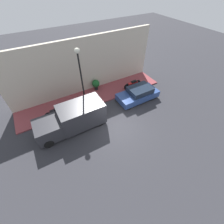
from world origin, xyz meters
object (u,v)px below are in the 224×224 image
object	(u,v)px
parked_car	(138,94)
potted_plant	(96,84)
delivery_van	(72,119)
streetlamp	(80,70)
motorcycle_red	(133,84)
motorcycle_black	(57,111)

from	to	relation	value
parked_car	potted_plant	size ratio (longest dim) A/B	3.61
parked_car	delivery_van	size ratio (longest dim) A/B	0.76
delivery_van	streetlamp	bearing A→B (deg)	-45.91
motorcycle_red	potted_plant	size ratio (longest dim) A/B	1.86
motorcycle_black	potted_plant	bearing A→B (deg)	-68.73
motorcycle_red	motorcycle_black	distance (m)	7.95
parked_car	motorcycle_black	size ratio (longest dim) A/B	1.88
delivery_van	streetlamp	distance (m)	3.69
parked_car	motorcycle_red	bearing A→B (deg)	-18.70
motorcycle_red	streetlamp	world-z (taller)	streetlamp
parked_car	motorcycle_black	distance (m)	7.53
parked_car	motorcycle_black	world-z (taller)	parked_car
parked_car	motorcycle_red	distance (m)	1.82
motorcycle_red	streetlamp	xyz separation A→B (m)	(-0.35, 5.43, 3.23)
motorcycle_red	parked_car	bearing A→B (deg)	161.30
parked_car	delivery_van	distance (m)	6.63
delivery_van	potted_plant	size ratio (longest dim) A/B	4.77
motorcycle_red	motorcycle_black	size ratio (longest dim) A/B	0.97
motorcycle_black	parked_car	bearing A→B (deg)	-102.09
motorcycle_red	motorcycle_black	xyz separation A→B (m)	(-0.15, 7.94, 0.00)
motorcycle_black	potted_plant	xyz separation A→B (m)	(1.74, -4.48, 0.23)
delivery_van	motorcycle_red	world-z (taller)	delivery_van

